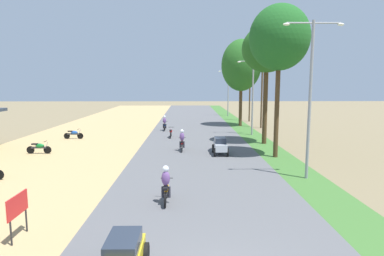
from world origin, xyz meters
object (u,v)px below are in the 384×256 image
at_px(median_tree_second, 267,50).
at_px(motorbike_ahead_fourth, 171,132).
at_px(utility_pole_near, 250,84).
at_px(motorbike_ahead_fifth, 165,123).
at_px(median_tree_nearest, 279,38).
at_px(streetlamp_far, 228,89).
at_px(parked_motorbike_third, 39,147).
at_px(streetlamp_mid, 253,92).
at_px(car_hatchback_silver, 220,145).
at_px(street_signboard, 18,208).
at_px(utility_pole_far, 262,87).
at_px(parked_motorbike_fourth, 74,134).
at_px(motorbike_ahead_second, 166,185).
at_px(median_tree_third, 241,65).
at_px(motorbike_ahead_third, 182,141).
at_px(streetlamp_near, 310,90).

distance_m(median_tree_second, motorbike_ahead_fourth, 11.50).
height_order(utility_pole_near, motorbike_ahead_fourth, utility_pole_near).
xyz_separation_m(median_tree_second, motorbike_ahead_fifth, (-9.09, 7.89, -7.11)).
height_order(median_tree_nearest, utility_pole_near, median_tree_nearest).
relative_size(streetlamp_far, motorbike_ahead_fourth, 4.02).
bearing_deg(utility_pole_near, motorbike_ahead_fifth, -139.99).
bearing_deg(motorbike_ahead_fourth, median_tree_nearest, -47.42).
bearing_deg(parked_motorbike_third, streetlamp_mid, 26.47).
xyz_separation_m(utility_pole_near, car_hatchback_silver, (-6.18, -21.50, -4.43)).
xyz_separation_m(street_signboard, median_tree_second, (12.21, 17.21, 6.86)).
height_order(streetlamp_far, utility_pole_far, utility_pole_far).
height_order(utility_pole_far, motorbike_ahead_fourth, utility_pole_far).
height_order(median_tree_nearest, streetlamp_mid, median_tree_nearest).
distance_m(parked_motorbike_fourth, median_tree_second, 18.91).
distance_m(median_tree_second, motorbike_ahead_second, 17.44).
height_order(median_tree_nearest, median_tree_third, median_tree_nearest).
bearing_deg(motorbike_ahead_third, streetlamp_far, 75.86).
bearing_deg(median_tree_nearest, motorbike_ahead_fifth, 123.54).
bearing_deg(streetlamp_far, street_signboard, -106.23).
distance_m(median_tree_second, car_hatchback_silver, 9.42).
distance_m(parked_motorbike_fourth, streetlamp_far, 27.85).
relative_size(median_tree_third, streetlamp_near, 1.24).
relative_size(median_tree_second, streetlamp_far, 1.37).
bearing_deg(streetlamp_far, median_tree_second, -89.71).
bearing_deg(parked_motorbike_third, motorbike_ahead_second, -45.54).
height_order(parked_motorbike_fourth, motorbike_ahead_fifth, motorbike_ahead_fifth).
relative_size(parked_motorbike_fourth, median_tree_second, 0.18).
bearing_deg(streetlamp_mid, car_hatchback_silver, -114.27).
bearing_deg(parked_motorbike_third, utility_pole_near, 47.26).
height_order(utility_pole_near, utility_pole_far, utility_pole_near).
xyz_separation_m(streetlamp_mid, motorbike_ahead_third, (-6.89, -7.81, -3.51)).
relative_size(median_tree_second, utility_pole_far, 1.07).
xyz_separation_m(streetlamp_mid, motorbike_ahead_fifth, (-8.97, 3.12, -3.51)).
bearing_deg(streetlamp_mid, street_signboard, -118.81).
relative_size(median_tree_nearest, motorbike_ahead_fourth, 5.76).
relative_size(median_tree_third, car_hatchback_silver, 5.17).
relative_size(motorbike_ahead_fourth, motorbike_ahead_fifth, 1.00).
height_order(parked_motorbike_third, median_tree_third, median_tree_third).
relative_size(parked_motorbike_fourth, street_signboard, 1.20).
relative_size(median_tree_third, streetlamp_mid, 1.39).
relative_size(motorbike_ahead_second, motorbike_ahead_fifth, 1.00).
relative_size(car_hatchback_silver, motorbike_ahead_fourth, 1.11).
height_order(median_tree_second, utility_pole_far, median_tree_second).
bearing_deg(motorbike_ahead_fourth, streetlamp_near, -59.45).
xyz_separation_m(street_signboard, car_hatchback_silver, (7.98, 12.87, -0.36)).
bearing_deg(motorbike_ahead_fourth, motorbike_ahead_third, -79.45).
distance_m(motorbike_ahead_third, motorbike_ahead_fourth, 6.41).
bearing_deg(car_hatchback_silver, motorbike_ahead_third, 155.01).
relative_size(median_tree_second, motorbike_ahead_fifth, 5.51).
height_order(streetlamp_mid, motorbike_ahead_fourth, streetlamp_mid).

